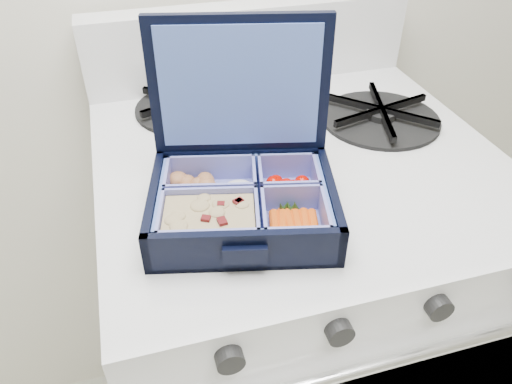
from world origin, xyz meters
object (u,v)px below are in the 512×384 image
object	(u,v)px
bento_box	(243,204)
fork	(258,163)
burner_grate	(381,113)
stove	(286,334)

from	to	relation	value
bento_box	fork	size ratio (longest dim) A/B	1.22
burner_grate	fork	world-z (taller)	burner_grate
fork	bento_box	bearing A→B (deg)	-91.67
stove	bento_box	xyz separation A→B (m)	(-0.11, -0.13, 0.44)
bento_box	burner_grate	distance (m)	0.32
burner_grate	fork	bearing A→B (deg)	-163.56
stove	fork	world-z (taller)	fork
bento_box	burner_grate	bearing A→B (deg)	46.36
bento_box	fork	xyz separation A→B (m)	(0.05, 0.11, -0.02)
stove	fork	distance (m)	0.43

